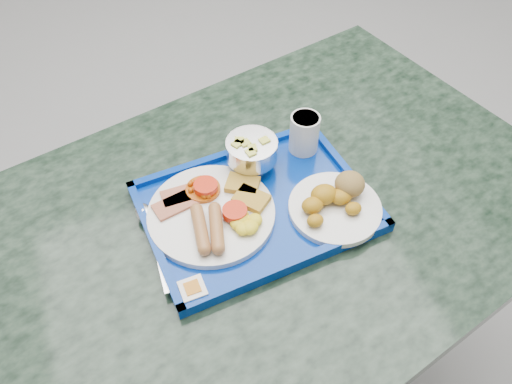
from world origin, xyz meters
TOP-DOWN VIEW (x-y plane):
  - floor at (0.00, 0.00)m, footprint 6.00×6.00m
  - table at (-0.19, -0.70)m, footprint 1.32×1.03m
  - tray at (-0.21, -0.70)m, footprint 0.44×0.34m
  - main_plate at (-0.29, -0.69)m, footprint 0.24×0.24m
  - bread_plate at (-0.08, -0.75)m, footprint 0.17×0.17m
  - fruit_bowl at (-0.19, -0.60)m, footprint 0.10×0.10m
  - juice_cup at (-0.07, -0.59)m, footprint 0.06×0.06m
  - spoon at (-0.41, -0.66)m, footprint 0.04×0.18m
  - knife at (-0.41, -0.73)m, footprint 0.02×0.19m
  - jam_packet at (-0.38, -0.83)m, footprint 0.04×0.04m

SIDE VIEW (x-z plane):
  - floor at x=0.00m, z-range 0.00..0.00m
  - table at x=-0.19m, z-range 0.18..0.91m
  - tray at x=-0.21m, z-range 0.73..0.75m
  - knife at x=-0.41m, z-range 0.75..0.75m
  - spoon at x=-0.41m, z-range 0.74..0.76m
  - jam_packet at x=-0.38m, z-range 0.74..0.76m
  - main_plate at x=-0.29m, z-range 0.74..0.78m
  - bread_plate at x=-0.08m, z-range 0.73..0.79m
  - juice_cup at x=-0.07m, z-range 0.75..0.83m
  - fruit_bowl at x=-0.19m, z-range 0.76..0.83m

